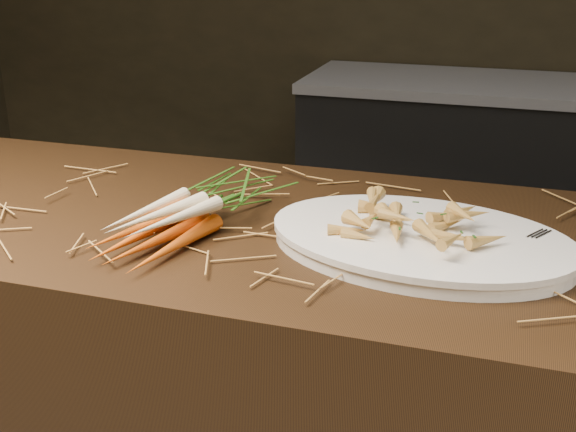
% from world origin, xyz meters
% --- Properties ---
extents(back_counter, '(1.82, 0.62, 0.84)m').
position_xyz_m(back_counter, '(0.30, 2.18, 0.42)').
color(back_counter, black).
rests_on(back_counter, ground).
extents(straw_bedding, '(1.40, 0.60, 0.02)m').
position_xyz_m(straw_bedding, '(0.00, 0.30, 0.91)').
color(straw_bedding, '#A7793A').
rests_on(straw_bedding, main_counter).
extents(root_veg_bunch, '(0.24, 0.45, 0.08)m').
position_xyz_m(root_veg_bunch, '(-0.27, 0.25, 0.94)').
color(root_veg_bunch, '#C45819').
rests_on(root_veg_bunch, main_counter).
extents(serving_platter, '(0.54, 0.39, 0.03)m').
position_xyz_m(serving_platter, '(0.11, 0.26, 0.91)').
color(serving_platter, white).
rests_on(serving_platter, main_counter).
extents(roasted_veg_heap, '(0.26, 0.21, 0.06)m').
position_xyz_m(roasted_veg_heap, '(0.11, 0.26, 0.95)').
color(roasted_veg_heap, '#B88638').
rests_on(roasted_veg_heap, serving_platter).
extents(serving_fork, '(0.11, 0.17, 0.00)m').
position_xyz_m(serving_fork, '(0.29, 0.21, 0.93)').
color(serving_fork, silver).
rests_on(serving_fork, serving_platter).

